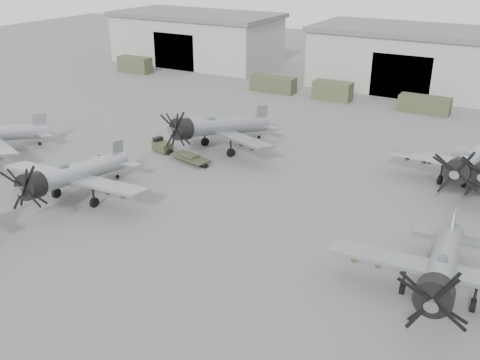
# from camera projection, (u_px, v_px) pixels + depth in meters

# --- Properties ---
(ground) EXTENTS (220.00, 220.00, 0.00)m
(ground) POSITION_uv_depth(u_px,v_px,m) (137.00, 322.00, 29.93)
(ground) COLOR #525250
(ground) RESTS_ON ground
(hangar_left) EXTENTS (29.00, 14.80, 8.70)m
(hangar_left) POSITION_uv_depth(u_px,v_px,m) (197.00, 38.00, 94.71)
(hangar_left) COLOR #B4B3A8
(hangar_left) RESTS_ON ground
(hangar_center) EXTENTS (29.00, 14.80, 8.70)m
(hangar_center) POSITION_uv_depth(u_px,v_px,m) (414.00, 58.00, 77.32)
(hangar_center) COLOR #B4B3A8
(hangar_center) RESTS_ON ground
(support_truck_0) EXTENTS (5.82, 2.20, 2.55)m
(support_truck_0) POSITION_uv_depth(u_px,v_px,m) (135.00, 65.00, 88.44)
(support_truck_0) COLOR #44482F
(support_truck_0) RESTS_ON ground
(support_truck_2) EXTENTS (6.61, 2.20, 2.20)m
(support_truck_2) POSITION_uv_depth(u_px,v_px,m) (273.00, 84.00, 76.79)
(support_truck_2) COLOR #3F442C
(support_truck_2) RESTS_ON ground
(support_truck_3) EXTENTS (5.22, 2.20, 2.52)m
(support_truck_3) POSITION_uv_depth(u_px,v_px,m) (332.00, 91.00, 72.59)
(support_truck_3) COLOR #474930
(support_truck_3) RESTS_ON ground
(support_truck_4) EXTENTS (6.28, 2.20, 2.08)m
(support_truck_4) POSITION_uv_depth(u_px,v_px,m) (424.00, 105.00, 67.08)
(support_truck_4) COLOR #3F442C
(support_truck_4) RESTS_ON ground
(aircraft_mid_1) EXTENTS (13.37, 12.03, 5.34)m
(aircraft_mid_1) POSITION_uv_depth(u_px,v_px,m) (71.00, 175.00, 42.85)
(aircraft_mid_1) COLOR #9FA2A8
(aircraft_mid_1) RESTS_ON ground
(aircraft_mid_2) EXTENTS (13.22, 11.89, 5.27)m
(aircraft_mid_2) POSITION_uv_depth(u_px,v_px,m) (442.00, 268.00, 30.57)
(aircraft_mid_2) COLOR gray
(aircraft_mid_2) RESTS_ON ground
(aircraft_far_0) EXTENTS (13.96, 12.58, 5.61)m
(aircraft_far_0) POSITION_uv_depth(u_px,v_px,m) (216.00, 127.00, 53.79)
(aircraft_far_0) COLOR gray
(aircraft_far_0) RESTS_ON ground
(aircraft_far_1) EXTENTS (13.52, 12.17, 5.40)m
(aircraft_far_1) POSITION_uv_depth(u_px,v_px,m) (468.00, 163.00, 45.17)
(aircraft_far_1) COLOR #A0A3A9
(aircraft_far_1) RESTS_ON ground
(tug_trailer) EXTENTS (7.43, 3.02, 1.47)m
(tug_trailer) POSITION_uv_depth(u_px,v_px,m) (173.00, 151.00, 53.36)
(tug_trailer) COLOR #373925
(tug_trailer) RESTS_ON ground
(ground_crew) EXTENTS (0.59, 0.71, 1.68)m
(ground_crew) POSITION_uv_depth(u_px,v_px,m) (100.00, 163.00, 49.55)
(ground_crew) COLOR #3F3D29
(ground_crew) RESTS_ON ground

